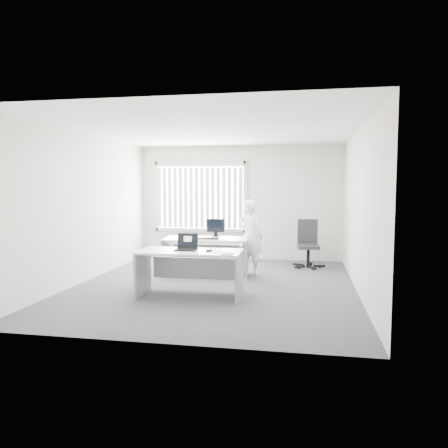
% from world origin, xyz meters
% --- Properties ---
extents(ground, '(6.00, 6.00, 0.00)m').
position_xyz_m(ground, '(0.00, 0.00, 0.00)').
color(ground, '#54535A').
rests_on(ground, ground).
extents(wall_back, '(5.00, 0.02, 2.80)m').
position_xyz_m(wall_back, '(0.00, 3.00, 1.40)').
color(wall_back, silver).
rests_on(wall_back, ground).
extents(wall_front, '(5.00, 0.02, 2.80)m').
position_xyz_m(wall_front, '(0.00, -3.00, 1.40)').
color(wall_front, silver).
rests_on(wall_front, ground).
extents(wall_left, '(0.02, 6.00, 2.80)m').
position_xyz_m(wall_left, '(-2.50, 0.00, 1.40)').
color(wall_left, silver).
rests_on(wall_left, ground).
extents(wall_right, '(0.02, 6.00, 2.80)m').
position_xyz_m(wall_right, '(2.50, 0.00, 1.40)').
color(wall_right, silver).
rests_on(wall_right, ground).
extents(ceiling, '(5.00, 6.00, 0.02)m').
position_xyz_m(ceiling, '(0.00, 0.00, 2.80)').
color(ceiling, white).
rests_on(ceiling, wall_back).
extents(window, '(2.32, 0.06, 1.76)m').
position_xyz_m(window, '(-1.00, 2.96, 1.55)').
color(window, '#BCBCB7').
rests_on(window, wall_back).
extents(blinds, '(2.20, 0.10, 1.50)m').
position_xyz_m(blinds, '(-1.00, 2.90, 1.52)').
color(blinds, silver).
rests_on(blinds, wall_back).
extents(desk_near, '(1.68, 0.80, 0.76)m').
position_xyz_m(desk_near, '(-0.23, -0.86, 0.55)').
color(desk_near, silver).
rests_on(desk_near, ground).
extents(desk_far, '(1.74, 0.92, 0.77)m').
position_xyz_m(desk_far, '(-0.36, 0.85, 0.55)').
color(desk_far, silver).
rests_on(desk_far, ground).
extents(office_chair, '(0.67, 0.67, 1.07)m').
position_xyz_m(office_chair, '(1.68, 2.15, 0.33)').
color(office_chair, black).
rests_on(office_chair, ground).
extents(person, '(0.66, 0.55, 1.54)m').
position_xyz_m(person, '(0.50, 1.13, 0.77)').
color(person, white).
rests_on(person, ground).
extents(laptop, '(0.36, 0.32, 0.27)m').
position_xyz_m(laptop, '(-0.31, -0.85, 0.90)').
color(laptop, black).
rests_on(laptop, desk_near).
extents(paper_sheet, '(0.33, 0.27, 0.00)m').
position_xyz_m(paper_sheet, '(0.18, -0.96, 0.76)').
color(paper_sheet, silver).
rests_on(paper_sheet, desk_near).
extents(mouse, '(0.08, 0.11, 0.04)m').
position_xyz_m(mouse, '(0.09, -0.90, 0.79)').
color(mouse, '#B0B0B2').
rests_on(mouse, paper_sheet).
extents(booklet, '(0.18, 0.23, 0.01)m').
position_xyz_m(booklet, '(0.43, -1.12, 0.77)').
color(booklet, white).
rests_on(booklet, desk_near).
extents(keyboard, '(0.46, 0.22, 0.02)m').
position_xyz_m(keyboard, '(-0.29, 0.68, 0.78)').
color(keyboard, black).
rests_on(keyboard, desk_far).
extents(monitor, '(0.38, 0.14, 0.37)m').
position_xyz_m(monitor, '(-0.22, 1.13, 0.95)').
color(monitor, black).
rests_on(monitor, desk_far).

